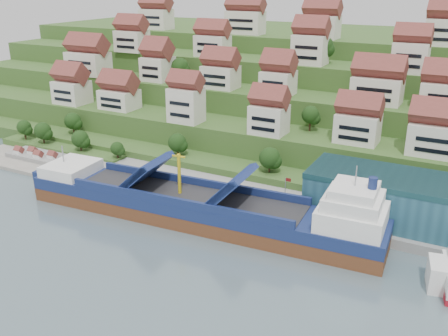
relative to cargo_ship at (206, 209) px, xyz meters
The scene contains 9 objects.
ground 4.84m from the cargo_ship, 169.75° to the right, with size 300.00×300.00×0.00m, color slate.
quay 22.13m from the cargo_ship, 40.85° to the left, with size 180.00×14.00×2.20m, color gray.
pebble_beach 62.47m from the cargo_ship, 169.48° to the left, with size 45.00×20.00×1.00m, color gray.
hillside 103.26m from the cargo_ship, 91.87° to the left, with size 260.00×128.00×31.00m.
hillside_village 63.54m from the cargo_ship, 92.85° to the left, with size 161.64×61.73×28.34m.
hillside_trees 49.91m from the cargo_ship, 108.93° to the left, with size 142.48×61.92×30.23m.
flagpole 17.83m from the cargo_ship, 32.47° to the left, with size 1.28×0.16×8.00m.
beach_huts 64.18m from the cargo_ship, behind, with size 14.40×3.70×2.20m.
cargo_ship is the anchor object (origin of this frame).
Camera 1 is at (53.15, -85.00, 50.79)m, focal length 40.00 mm.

